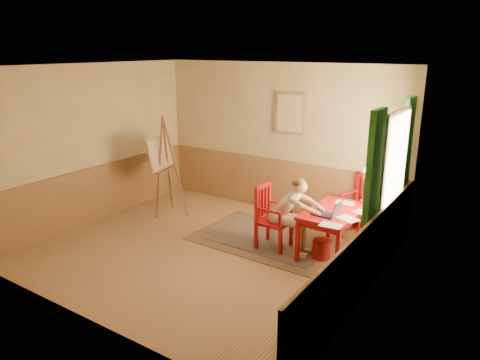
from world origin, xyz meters
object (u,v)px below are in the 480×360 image
Objects in this scene: chair_back at (360,205)px; laptop at (329,213)px; table at (334,216)px; chair_left at (271,217)px; easel at (163,157)px; figure at (290,211)px.

chair_back is 2.50× the size of laptop.
chair_left is at bearing -162.72° from table.
table is at bearing -93.29° from chair_back.
easel is at bearing 174.75° from chair_left.
table is 1.20× the size of chair_left.
figure is 2.81m from easel.
chair_back is 1.30m from laptop.
chair_left is 0.35m from figure.
chair_left reaches higher than table.
table is 3.40m from easel.
chair_left reaches higher than laptop.
easel reaches higher than laptop.
table is at bearing 93.38° from laptop.
laptop is (0.02, -0.27, 0.14)m from table.
chair_back reaches higher than chair_left.
easel reaches higher than chair_back.
chair_back is at bearing 62.79° from figure.
table is 1.01× the size of figure.
laptop is (0.93, 0.01, 0.26)m from chair_left.
chair_left is at bearing -178.05° from figure.
table is 1.19× the size of chair_back.
figure reaches higher than laptop.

